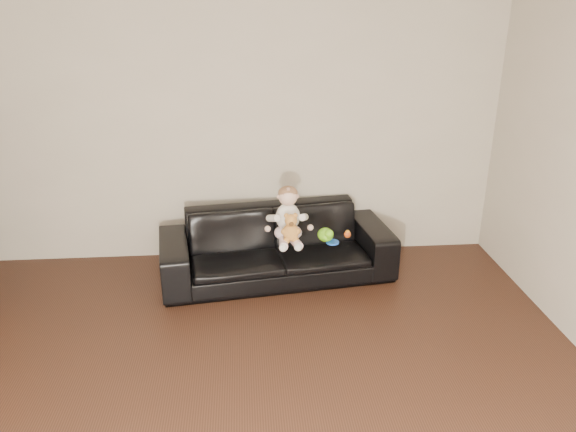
{
  "coord_description": "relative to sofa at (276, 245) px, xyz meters",
  "views": [
    {
      "loc": [
        0.14,
        -2.28,
        2.4
      ],
      "look_at": [
        0.5,
        2.15,
        0.61
      ],
      "focal_mm": 35.0,
      "sensor_mm": 36.0,
      "label": 1
    }
  ],
  "objects": [
    {
      "name": "wall_back",
      "position": [
        -0.4,
        0.5,
        1.0
      ],
      "size": [
        5.0,
        0.0,
        5.0
      ],
      "primitive_type": "plane",
      "rotation": [
        1.57,
        0.0,
        0.0
      ],
      "color": "#B5AB98",
      "rests_on": "ground"
    },
    {
      "name": "sofa",
      "position": [
        0.0,
        0.0,
        0.0
      ],
      "size": [
        2.12,
        1.06,
        0.59
      ],
      "primitive_type": "imported",
      "rotation": [
        0.0,
        0.0,
        0.13
      ],
      "color": "black",
      "rests_on": "floor"
    },
    {
      "name": "baby",
      "position": [
        0.1,
        -0.11,
        0.31
      ],
      "size": [
        0.33,
        0.41,
        0.48
      ],
      "rotation": [
        0.0,
        0.0,
        0.08
      ],
      "color": "#FAD3DC",
      "rests_on": "sofa"
    },
    {
      "name": "teddy_bear",
      "position": [
        0.11,
        -0.26,
        0.27
      ],
      "size": [
        0.16,
        0.16,
        0.25
      ],
      "rotation": [
        0.0,
        0.0,
        0.2
      ],
      "color": "#C68438",
      "rests_on": "sofa"
    },
    {
      "name": "toy_green",
      "position": [
        0.42,
        -0.15,
        0.15
      ],
      "size": [
        0.16,
        0.18,
        0.11
      ],
      "primitive_type": "ellipsoid",
      "rotation": [
        0.0,
        0.0,
        -0.15
      ],
      "color": "#70DA19",
      "rests_on": "sofa"
    },
    {
      "name": "toy_rattle",
      "position": [
        0.62,
        -0.1,
        0.13
      ],
      "size": [
        0.08,
        0.08,
        0.06
      ],
      "primitive_type": "sphere",
      "rotation": [
        0.0,
        0.0,
        0.24
      ],
      "color": "#C94817",
      "rests_on": "sofa"
    },
    {
      "name": "toy_blue_disc",
      "position": [
        0.47,
        -0.2,
        0.1
      ],
      "size": [
        0.14,
        0.14,
        0.02
      ],
      "primitive_type": "cylinder",
      "rotation": [
        0.0,
        0.0,
        -0.4
      ],
      "color": "blue",
      "rests_on": "sofa"
    }
  ]
}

